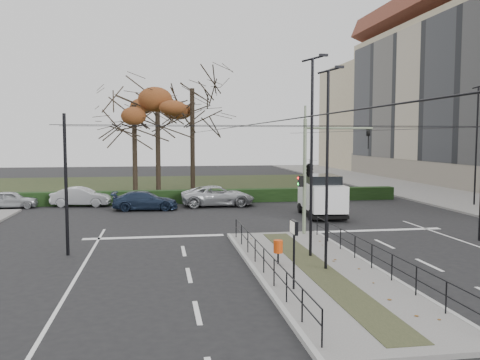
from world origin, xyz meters
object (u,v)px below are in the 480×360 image
at_px(streetlamp_median_far, 312,155).
at_px(rust_tree, 157,99).
at_px(streetlamp_sidewalk, 477,144).
at_px(white_van, 322,195).
at_px(bare_tree_near, 134,111).
at_px(parked_car_third, 145,201).
at_px(parked_car_first, 11,199).
at_px(parked_car_fourth, 218,196).
at_px(bare_tree_center, 192,96).
at_px(litter_bin, 278,247).
at_px(streetlamp_median_near, 328,167).
at_px(parked_car_second, 81,197).
at_px(traffic_light, 311,167).
at_px(info_panel, 294,235).

height_order(streetlamp_median_far, rust_tree, rust_tree).
height_order(streetlamp_median_far, streetlamp_sidewalk, streetlamp_sidewalk).
height_order(white_van, bare_tree_near, bare_tree_near).
bearing_deg(parked_car_third, parked_car_first, 78.08).
xyz_separation_m(parked_car_fourth, bare_tree_center, (-1.02, 12.14, 8.22)).
distance_m(parked_car_first, parked_car_fourth, 14.67).
relative_size(parked_car_first, white_van, 0.70).
xyz_separation_m(parked_car_first, white_van, (20.57, -7.06, 0.74)).
height_order(litter_bin, streetlamp_median_far, streetlamp_median_far).
bearing_deg(parked_car_first, streetlamp_median_near, -145.64).
bearing_deg(rust_tree, parked_car_third, -94.42).
xyz_separation_m(streetlamp_median_far, bare_tree_near, (-8.26, 27.15, 3.07)).
xyz_separation_m(parked_car_fourth, bare_tree_near, (-6.37, 10.29, 6.63)).
xyz_separation_m(streetlamp_median_near, bare_tree_center, (-2.85, 31.10, 5.04)).
xyz_separation_m(streetlamp_median_near, parked_car_third, (-7.03, 17.68, -3.27)).
bearing_deg(rust_tree, parked_car_first, -137.90).
distance_m(parked_car_second, bare_tree_near, 11.60).
bearing_deg(parked_car_second, traffic_light, -128.78).
distance_m(info_panel, parked_car_fourth, 21.20).
xyz_separation_m(streetlamp_median_near, white_van, (4.10, 13.04, -2.55)).
height_order(traffic_light, parked_car_first, traffic_light).
height_order(streetlamp_median_near, streetlamp_median_far, streetlamp_median_far).
height_order(info_panel, parked_car_third, info_panel).
bearing_deg(bare_tree_near, bare_tree_center, 19.08).
xyz_separation_m(info_panel, white_van, (5.94, 15.26, -0.52)).
relative_size(streetlamp_median_near, streetlamp_sidewalk, 0.86).
distance_m(parked_car_second, parked_car_third, 5.39).
bearing_deg(litter_bin, parked_car_fourth, 90.84).
relative_size(parked_car_first, bare_tree_center, 0.29).
relative_size(info_panel, white_van, 0.43).
bearing_deg(bare_tree_center, streetlamp_median_far, -84.27).
bearing_deg(rust_tree, bare_tree_near, -174.68).
height_order(parked_car_second, bare_tree_near, bare_tree_near).
relative_size(parked_car_third, parked_car_fourth, 0.84).
distance_m(white_van, bare_tree_center, 20.79).
bearing_deg(parked_car_fourth, parked_car_third, 102.40).
bearing_deg(traffic_light, litter_bin, -117.77).
bearing_deg(info_panel, parked_car_first, 123.24).
relative_size(litter_bin, info_panel, 0.41).
height_order(parked_car_second, parked_car_third, parked_car_second).
height_order(info_panel, rust_tree, rust_tree).
relative_size(info_panel, streetlamp_sidewalk, 0.26).
bearing_deg(rust_tree, white_van, -58.05).
distance_m(litter_bin, parked_car_third, 17.51).
bearing_deg(rust_tree, streetlamp_median_far, -77.27).
xyz_separation_m(litter_bin, bare_tree_center, (-1.28, 30.05, 8.16)).
xyz_separation_m(streetlamp_sidewalk, white_van, (-12.43, -2.67, -3.19)).
relative_size(parked_car_first, bare_tree_near, 0.35).
height_order(traffic_light, streetlamp_median_far, streetlamp_median_far).
bearing_deg(traffic_light, streetlamp_median_far, -106.79).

